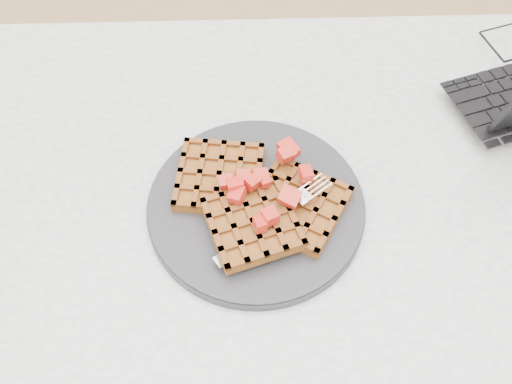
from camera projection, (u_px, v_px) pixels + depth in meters
table at (346, 274)px, 0.79m from camera, size 1.20×0.80×0.75m
plate at (256, 206)px, 0.71m from camera, size 0.27×0.27×0.02m
waffles at (256, 200)px, 0.69m from camera, size 0.22×0.20×0.03m
strawberry_pile at (256, 185)px, 0.67m from camera, size 0.15×0.15×0.02m
fork at (281, 219)px, 0.68m from camera, size 0.16×0.13×0.02m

